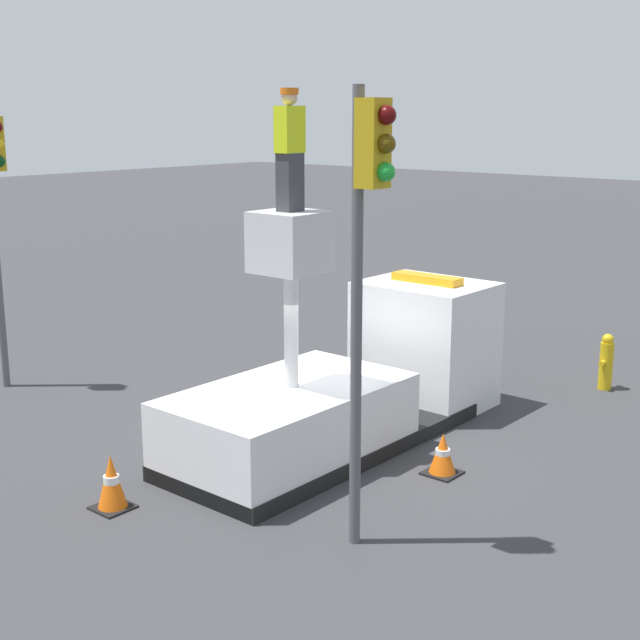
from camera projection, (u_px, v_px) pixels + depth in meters
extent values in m
plane|color=#38383A|center=(326.00, 446.00, 14.47)|extent=(120.00, 120.00, 0.00)
cube|color=black|center=(326.00, 439.00, 14.45)|extent=(5.66, 2.27, 0.24)
cube|color=white|center=(288.00, 425.00, 13.67)|extent=(3.86, 2.21, 1.21)
cube|color=white|center=(425.00, 344.00, 16.31)|extent=(1.80, 2.21, 2.29)
cube|color=black|center=(453.00, 311.00, 16.88)|extent=(0.03, 1.88, 0.92)
cube|color=orange|center=(427.00, 279.00, 16.03)|extent=(0.36, 1.33, 0.14)
cylinder|color=silver|center=(291.00, 327.00, 13.38)|extent=(0.22, 0.22, 1.87)
cube|color=silver|center=(291.00, 242.00, 13.09)|extent=(0.96, 0.96, 0.90)
cube|color=#38383D|center=(290.00, 182.00, 12.89)|extent=(0.34, 0.26, 0.84)
cube|color=#D1E519|center=(290.00, 129.00, 12.72)|extent=(0.40, 0.26, 0.66)
sphere|color=beige|center=(289.00, 97.00, 12.61)|extent=(0.23, 0.23, 0.23)
cylinder|color=orange|center=(289.00, 91.00, 12.60)|extent=(0.26, 0.26, 0.09)
cylinder|color=#515156|center=(356.00, 327.00, 10.61)|extent=(0.14, 0.14, 5.60)
cube|color=#B79314|center=(373.00, 143.00, 9.99)|extent=(0.34, 0.28, 1.00)
sphere|color=#490707|center=(387.00, 115.00, 9.80)|extent=(0.22, 0.22, 0.22)
sphere|color=#503C07|center=(386.00, 144.00, 9.87)|extent=(0.22, 0.22, 0.22)
sphere|color=green|center=(386.00, 172.00, 9.95)|extent=(0.22, 0.22, 0.22)
cylinder|color=gold|center=(606.00, 366.00, 17.35)|extent=(0.26, 0.26, 0.93)
sphere|color=gold|center=(608.00, 339.00, 17.23)|extent=(0.22, 0.22, 0.22)
cylinder|color=gold|center=(602.00, 363.00, 17.19)|extent=(0.12, 0.10, 0.10)
cylinder|color=gold|center=(610.00, 359.00, 17.47)|extent=(0.12, 0.10, 0.10)
cube|color=black|center=(113.00, 507.00, 12.20)|extent=(0.50, 0.50, 0.03)
cone|color=orange|center=(112.00, 482.00, 12.11)|extent=(0.42, 0.42, 0.77)
cylinder|color=white|center=(111.00, 479.00, 12.10)|extent=(0.22, 0.22, 0.11)
cube|color=black|center=(442.00, 473.00, 13.36)|extent=(0.51, 0.51, 0.03)
cone|color=orange|center=(443.00, 454.00, 13.29)|extent=(0.42, 0.42, 0.64)
cylinder|color=white|center=(443.00, 452.00, 13.28)|extent=(0.22, 0.22, 0.09)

